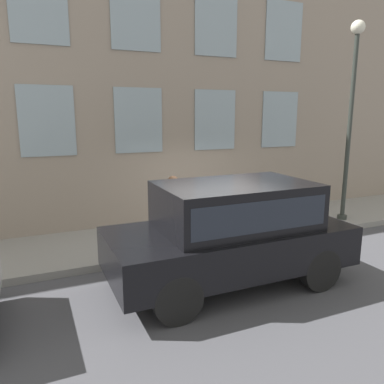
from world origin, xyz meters
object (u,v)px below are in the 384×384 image
Objects in this scene: street_lamp at (352,100)px; person at (173,204)px; fire_hydrant at (210,227)px; parked_truck_black_near at (232,227)px.

person is at bearing 91.31° from street_lamp.
person reaches higher than fire_hydrant.
street_lamp is (0.22, -4.35, 2.96)m from fire_hydrant.
fire_hydrant is 2.00m from parked_truck_black_near.
parked_truck_black_near is 5.77m from street_lamp.
fire_hydrant is 1.07m from person.
street_lamp is at bearing -66.74° from parked_truck_black_near.
street_lamp is (0.12, -5.22, 2.36)m from person.
street_lamp reaches higher than person.
fire_hydrant is at bearing 87.42° from person.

